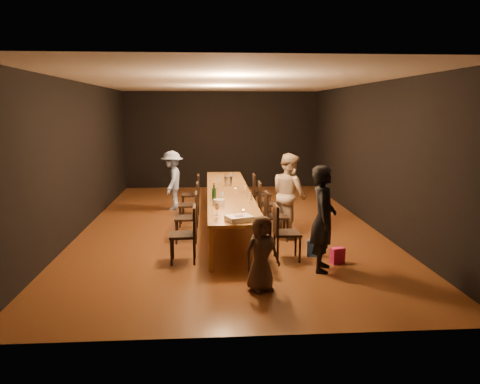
{
  "coord_description": "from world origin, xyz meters",
  "views": [
    {
      "loc": [
        -0.44,
        -9.75,
        2.46
      ],
      "look_at": [
        0.13,
        -1.58,
        1.0
      ],
      "focal_mm": 35.0,
      "sensor_mm": 36.0,
      "label": 1
    }
  ],
  "objects": [
    {
      "name": "tealight_near",
      "position": [
        0.15,
        -2.09,
        0.77
      ],
      "size": [
        0.05,
        0.05,
        0.03
      ],
      "primitive_type": "cylinder",
      "color": "#B2B7B2",
      "rests_on": "table"
    },
    {
      "name": "tealight_far",
      "position": [
        0.15,
        1.69,
        0.77
      ],
      "size": [
        0.05,
        0.05,
        0.03
      ],
      "primitive_type": "cylinder",
      "color": "#B2B7B2",
      "rests_on": "table"
    },
    {
      "name": "chair_left_1",
      "position": [
        -0.85,
        -1.2,
        0.47
      ],
      "size": [
        0.42,
        0.42,
        0.93
      ],
      "primitive_type": null,
      "rotation": [
        0.0,
        0.0,
        1.57
      ],
      "color": "black",
      "rests_on": "ground"
    },
    {
      "name": "gift_bag_red",
      "position": [
        1.63,
        -2.65,
        0.13
      ],
      "size": [
        0.25,
        0.19,
        0.26
      ],
      "primitive_type": "cube",
      "rotation": [
        0.0,
        0.0,
        0.35
      ],
      "color": "#D11F5C",
      "rests_on": "ground"
    },
    {
      "name": "gift_bag_blue",
      "position": [
        1.34,
        -2.24,
        0.14
      ],
      "size": [
        0.26,
        0.21,
        0.27
      ],
      "primitive_type": "cube",
      "rotation": [
        0.0,
        0.0,
        -0.37
      ],
      "color": "#285BAF",
      "rests_on": "ground"
    },
    {
      "name": "woman_tan",
      "position": [
        1.15,
        -0.85,
        0.81
      ],
      "size": [
        0.87,
        0.96,
        1.62
      ],
      "primitive_type": "imported",
      "rotation": [
        0.0,
        0.0,
        1.97
      ],
      "color": "beige",
      "rests_on": "ground"
    },
    {
      "name": "tealight_mid",
      "position": [
        0.15,
        0.08,
        0.77
      ],
      "size": [
        0.05,
        0.05,
        0.03
      ],
      "primitive_type": "cylinder",
      "color": "#B2B7B2",
      "rests_on": "table"
    },
    {
      "name": "wineglass_3",
      "position": [
        0.31,
        -0.54,
        0.85
      ],
      "size": [
        0.06,
        0.06,
        0.21
      ],
      "primitive_type": null,
      "color": "beige",
      "rests_on": "table"
    },
    {
      "name": "chair_right_2",
      "position": [
        0.85,
        0.0,
        0.47
      ],
      "size": [
        0.42,
        0.42,
        0.93
      ],
      "primitive_type": null,
      "rotation": [
        0.0,
        0.0,
        -1.57
      ],
      "color": "black",
      "rests_on": "ground"
    },
    {
      "name": "room_shell",
      "position": [
        0.0,
        0.0,
        2.08
      ],
      "size": [
        6.04,
        10.04,
        3.02
      ],
      "color": "black",
      "rests_on": "ground"
    },
    {
      "name": "table",
      "position": [
        0.0,
        0.0,
        0.7
      ],
      "size": [
        0.9,
        6.0,
        0.75
      ],
      "color": "brown",
      "rests_on": "ground"
    },
    {
      "name": "man_blue",
      "position": [
        -1.31,
        1.71,
        0.72
      ],
      "size": [
        0.61,
        0.98,
        1.45
      ],
      "primitive_type": "imported",
      "rotation": [
        0.0,
        0.0,
        -1.65
      ],
      "color": "#8096C6",
      "rests_on": "ground"
    },
    {
      "name": "birthday_cake",
      "position": [
        0.04,
        -2.75,
        0.79
      ],
      "size": [
        0.46,
        0.42,
        0.09
      ],
      "rotation": [
        0.0,
        0.0,
        0.37
      ],
      "color": "white",
      "rests_on": "table"
    },
    {
      "name": "chair_right_1",
      "position": [
        0.85,
        -1.2,
        0.47
      ],
      "size": [
        0.42,
        0.42,
        0.93
      ],
      "primitive_type": null,
      "rotation": [
        0.0,
        0.0,
        -1.57
      ],
      "color": "black",
      "rests_on": "ground"
    },
    {
      "name": "ice_bucket",
      "position": [
        0.02,
        0.75,
        0.85
      ],
      "size": [
        0.24,
        0.24,
        0.2
      ],
      "primitive_type": "cylinder",
      "rotation": [
        0.0,
        0.0,
        0.37
      ],
      "color": "#BDBCC2",
      "rests_on": "table"
    },
    {
      "name": "wineglass_1",
      "position": [
        0.31,
        -1.55,
        0.85
      ],
      "size": [
        0.06,
        0.06,
        0.21
      ],
      "primitive_type": null,
      "color": "beige",
      "rests_on": "table"
    },
    {
      "name": "woman_birthday",
      "position": [
        1.31,
        -2.94,
        0.81
      ],
      "size": [
        0.53,
        0.67,
        1.63
      ],
      "primitive_type": "imported",
      "rotation": [
        0.0,
        0.0,
        1.31
      ],
      "color": "black",
      "rests_on": "ground"
    },
    {
      "name": "chair_left_0",
      "position": [
        -0.85,
        -2.4,
        0.47
      ],
      "size": [
        0.42,
        0.42,
        0.93
      ],
      "primitive_type": null,
      "rotation": [
        0.0,
        0.0,
        1.57
      ],
      "color": "black",
      "rests_on": "ground"
    },
    {
      "name": "ground",
      "position": [
        0.0,
        0.0,
        0.0
      ],
      "size": [
        10.0,
        10.0,
        0.0
      ],
      "primitive_type": "plane",
      "color": "#412310",
      "rests_on": "ground"
    },
    {
      "name": "chair_left_3",
      "position": [
        -0.85,
        1.2,
        0.47
      ],
      "size": [
        0.42,
        0.42,
        0.93
      ],
      "primitive_type": null,
      "rotation": [
        0.0,
        0.0,
        1.57
      ],
      "color": "black",
      "rests_on": "ground"
    },
    {
      "name": "wineglass_0",
      "position": [
        -0.3,
        -2.31,
        0.85
      ],
      "size": [
        0.06,
        0.06,
        0.21
      ],
      "primitive_type": null,
      "color": "beige",
      "rests_on": "table"
    },
    {
      "name": "champagne_bottle",
      "position": [
        -0.32,
        -0.98,
        0.92
      ],
      "size": [
        0.1,
        0.1,
        0.33
      ],
      "primitive_type": null,
      "rotation": [
        0.0,
        0.0,
        -0.42
      ],
      "color": "black",
      "rests_on": "table"
    },
    {
      "name": "child",
      "position": [
        0.28,
        -3.68,
        0.52
      ],
      "size": [
        0.6,
        0.5,
        1.05
      ],
      "primitive_type": "imported",
      "rotation": [
        0.0,
        0.0,
        0.39
      ],
      "color": "#463627",
      "rests_on": "ground"
    },
    {
      "name": "wineglass_5",
      "position": [
        0.12,
        1.3,
        0.85
      ],
      "size": [
        0.06,
        0.06,
        0.21
      ],
      "primitive_type": null,
      "color": "silver",
      "rests_on": "table"
    },
    {
      "name": "plate_stack",
      "position": [
        -0.24,
        -1.58,
        0.81
      ],
      "size": [
        0.22,
        0.22,
        0.12
      ],
      "primitive_type": "cylinder",
      "rotation": [
        0.0,
        0.0,
        0.05
      ],
      "color": "white",
      "rests_on": "table"
    },
    {
      "name": "chair_right_3",
      "position": [
        0.85,
        1.2,
        0.47
      ],
      "size": [
        0.42,
        0.42,
        0.93
      ],
      "primitive_type": null,
      "rotation": [
        0.0,
        0.0,
        -1.57
      ],
      "color": "black",
      "rests_on": "ground"
    },
    {
      "name": "wineglass_2",
      "position": [
        -0.17,
        -1.31,
        0.85
      ],
      "size": [
        0.06,
        0.06,
        0.21
      ],
      "primitive_type": null,
      "color": "silver",
      "rests_on": "table"
    },
    {
      "name": "chair_right_0",
      "position": [
        0.85,
        -2.4,
        0.47
      ],
      "size": [
        0.42,
        0.42,
        0.93
      ],
      "primitive_type": null,
      "rotation": [
        0.0,
        0.0,
        -1.57
      ],
      "color": "black",
      "rests_on": "ground"
    },
    {
      "name": "wineglass_4",
      "position": [
        -0.19,
        0.5,
        0.85
      ],
      "size": [
        0.06,
        0.06,
        0.21
      ],
      "primitive_type": null,
      "color": "silver",
      "rests_on": "table"
    },
    {
      "name": "chair_left_2",
      "position": [
        -0.85,
        0.0,
        0.47
      ],
      "size": [
        0.42,
        0.42,
        0.93
      ],
      "primitive_type": null,
      "rotation": [
        0.0,
        0.0,
        1.57
      ],
      "color": "black",
      "rests_on": "ground"
    }
  ]
}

